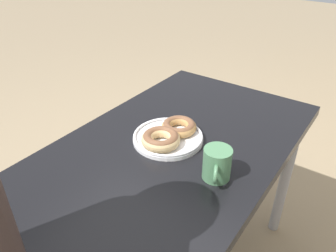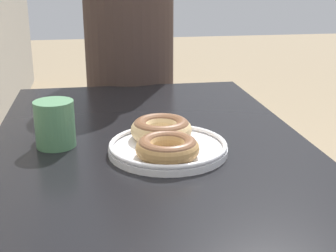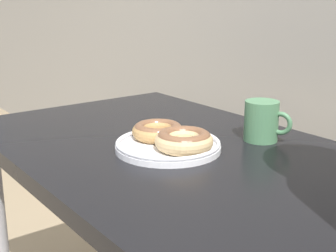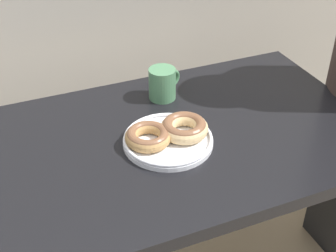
{
  "view_description": "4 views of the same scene",
  "coord_description": "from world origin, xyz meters",
  "views": [
    {
      "loc": [
        0.78,
        0.9,
        1.4
      ],
      "look_at": [
        -0.02,
        0.33,
        0.79
      ],
      "focal_mm": 35.0,
      "sensor_mm": 36.0,
      "label": 1
    },
    {
      "loc": [
        -0.93,
        0.48,
        1.1
      ],
      "look_at": [
        -0.02,
        0.33,
        0.79
      ],
      "focal_mm": 50.0,
      "sensor_mm": 36.0,
      "label": 2
    },
    {
      "loc": [
        0.83,
        -0.31,
        1.09
      ],
      "look_at": [
        -0.02,
        0.33,
        0.79
      ],
      "focal_mm": 50.0,
      "sensor_mm": 36.0,
      "label": 3
    },
    {
      "loc": [
        -0.42,
        -0.63,
        1.52
      ],
      "look_at": [
        -0.02,
        0.33,
        0.79
      ],
      "focal_mm": 50.0,
      "sensor_mm": 36.0,
      "label": 4
    }
  ],
  "objects": [
    {
      "name": "coffee_mug",
      "position": [
        0.06,
        0.57,
        0.78
      ],
      "size": [
        0.12,
        0.09,
        0.1
      ],
      "color": "#4C7F56",
      "rests_on": "dining_table"
    },
    {
      "name": "dining_table",
      "position": [
        0.0,
        0.36,
        0.65
      ],
      "size": [
        1.2,
        0.71,
        0.73
      ],
      "color": "black",
      "rests_on": "ground_plane"
    },
    {
      "name": "donut_plate",
      "position": [
        -0.02,
        0.34,
        0.76
      ],
      "size": [
        0.28,
        0.25,
        0.06
      ],
      "color": "white",
      "rests_on": "dining_table"
    }
  ]
}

